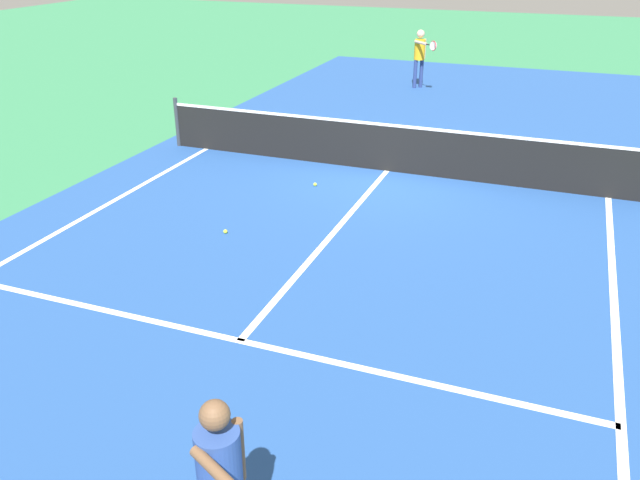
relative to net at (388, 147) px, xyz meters
name	(u,v)px	position (x,y,z in m)	size (l,w,h in m)	color
ground_plane	(387,171)	(0.00, 0.00, -0.49)	(60.00, 60.00, 0.00)	#337F51
court_surface_inbounds	(387,171)	(0.00, 0.00, -0.49)	(10.62, 24.40, 0.00)	#234C93
line_sideline_right	(619,398)	(4.11, -5.95, -0.49)	(0.10, 11.89, 0.01)	white
line_service_near	(240,341)	(0.00, -6.40, -0.49)	(8.22, 0.10, 0.01)	white
line_center_service	(333,233)	(0.00, -3.20, -0.49)	(0.10, 6.40, 0.01)	white
net	(388,147)	(0.00, 0.00, 0.00)	(9.70, 0.09, 1.07)	#33383D
player_near	(222,474)	(1.31, -9.12, 0.46)	(0.99, 0.85, 1.55)	#3F7247
player_far	(420,52)	(-1.18, 7.76, 0.57)	(0.82, 1.03, 1.71)	navy
tennis_ball_near_net	(315,184)	(-1.04, -1.31, -0.46)	(0.07, 0.07, 0.07)	#CCE033
tennis_ball_mid_court	(225,231)	(-1.59, -3.80, -0.46)	(0.07, 0.07, 0.07)	#CCE033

